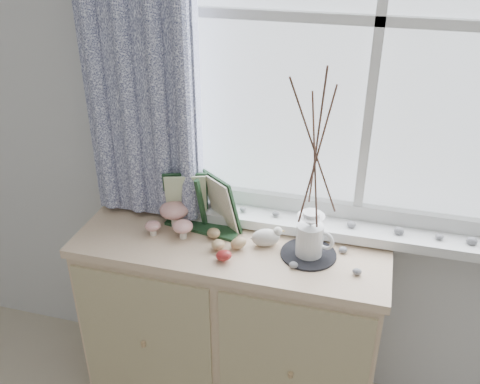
{
  "coord_description": "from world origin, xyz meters",
  "views": [
    {
      "loc": [
        0.33,
        0.13,
        2.0
      ],
      "look_at": [
        -0.1,
        1.7,
        1.1
      ],
      "focal_mm": 40.0,
      "sensor_mm": 36.0,
      "label": 1
    }
  ],
  "objects_px": {
    "sideboard": "(231,326)",
    "twig_pitcher": "(316,149)",
    "botanical_book": "(200,205)",
    "toadstool_cluster": "(174,216)"
  },
  "relations": [
    {
      "from": "sideboard",
      "to": "twig_pitcher",
      "type": "xyz_separation_m",
      "value": [
        0.3,
        -0.0,
        0.85
      ]
    },
    {
      "from": "sideboard",
      "to": "botanical_book",
      "type": "xyz_separation_m",
      "value": [
        -0.13,
        0.04,
        0.55
      ]
    },
    {
      "from": "toadstool_cluster",
      "to": "sideboard",
      "type": "bearing_deg",
      "value": -6.55
    },
    {
      "from": "botanical_book",
      "to": "twig_pitcher",
      "type": "xyz_separation_m",
      "value": [
        0.43,
        -0.05,
        0.31
      ]
    },
    {
      "from": "twig_pitcher",
      "to": "botanical_book",
      "type": "bearing_deg",
      "value": -163.68
    },
    {
      "from": "toadstool_cluster",
      "to": "twig_pitcher",
      "type": "xyz_separation_m",
      "value": [
        0.54,
        -0.03,
        0.36
      ]
    },
    {
      "from": "sideboard",
      "to": "twig_pitcher",
      "type": "distance_m",
      "value": 0.9
    },
    {
      "from": "sideboard",
      "to": "twig_pitcher",
      "type": "bearing_deg",
      "value": -0.86
    },
    {
      "from": "sideboard",
      "to": "toadstool_cluster",
      "type": "height_order",
      "value": "toadstool_cluster"
    },
    {
      "from": "toadstool_cluster",
      "to": "twig_pitcher",
      "type": "height_order",
      "value": "twig_pitcher"
    }
  ]
}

